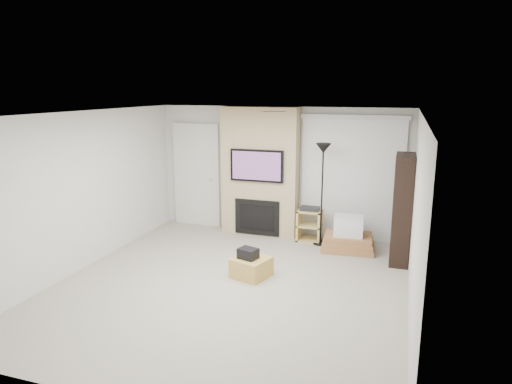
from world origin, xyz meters
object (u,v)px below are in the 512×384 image
(box_stack, at_px, (348,237))
(floor_lamp, at_px, (323,165))
(ottoman, at_px, (251,267))
(av_stand, at_px, (310,223))
(bookshelf, at_px, (402,209))

(box_stack, bearing_deg, floor_lamp, 163.50)
(box_stack, bearing_deg, ottoman, -126.98)
(floor_lamp, height_order, box_stack, floor_lamp)
(ottoman, relative_size, av_stand, 0.76)
(bookshelf, bearing_deg, box_stack, 163.21)
(av_stand, height_order, bookshelf, bookshelf)
(ottoman, height_order, av_stand, av_stand)
(av_stand, bearing_deg, box_stack, -20.50)
(ottoman, bearing_deg, bookshelf, 33.33)
(floor_lamp, height_order, av_stand, floor_lamp)
(box_stack, bearing_deg, bookshelf, -16.79)
(av_stand, bearing_deg, ottoman, -104.37)
(ottoman, bearing_deg, box_stack, 53.02)
(floor_lamp, distance_m, av_stand, 1.17)
(av_stand, distance_m, box_stack, 0.82)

